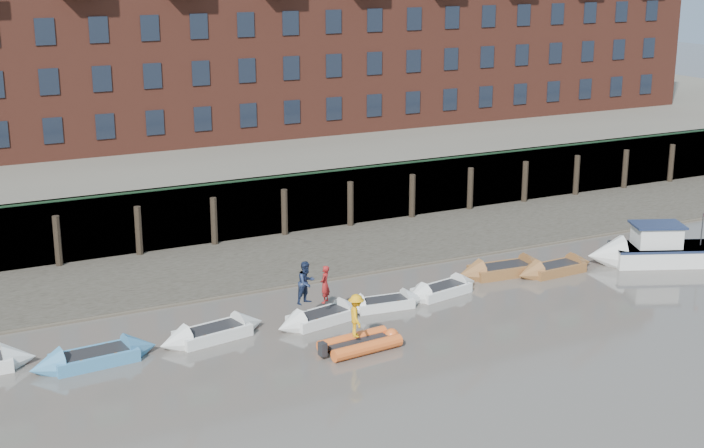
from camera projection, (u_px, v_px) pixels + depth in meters
ground at (482, 400)px, 33.70m from camera, size 220.00×220.00×0.00m
foreshore at (278, 260)px, 49.13m from camera, size 110.00×8.00×0.50m
mud_band at (306, 279)px, 46.22m from camera, size 110.00×1.60×0.10m
river_wall at (245, 209)px, 52.46m from camera, size 110.00×1.23×3.30m
bank_terrace at (170, 162)px, 64.14m from camera, size 110.00×28.00×3.20m
rowboat_1 at (95, 358)px, 36.64m from camera, size 4.93×1.78×1.40m
rowboat_2 at (213, 333)px, 39.01m from camera, size 4.79×2.13×1.34m
rowboat_3 at (321, 317)px, 40.74m from camera, size 4.52×2.12×1.26m
rowboat_4 at (383, 303)px, 42.41m from camera, size 4.08×1.56×1.15m
rowboat_5 at (441, 290)px, 44.03m from camera, size 4.39×2.04×1.23m
rowboat_6 at (503, 270)px, 46.73m from camera, size 5.02×1.79×1.43m
rowboat_7 at (555, 269)px, 47.00m from camera, size 4.52×1.54×1.29m
rib_tender at (363, 343)px, 38.03m from camera, size 3.38×1.85×0.57m
motor_launch at (643, 251)px, 48.30m from camera, size 6.62×4.40×2.61m
person_rower_a at (325, 284)px, 40.46m from camera, size 0.68×0.68×1.59m
person_rower_b at (306, 283)px, 40.32m from camera, size 1.07×0.96×1.81m
person_rib_crew at (356, 316)px, 37.69m from camera, size 0.94×1.24×1.70m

